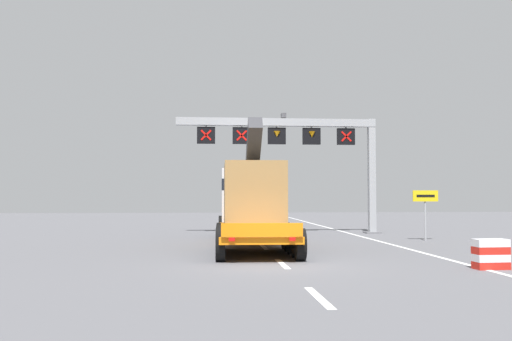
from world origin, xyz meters
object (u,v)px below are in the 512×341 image
Objects in this scene: heavy_haul_truck_orange at (249,200)px; exit_sign_yellow at (425,203)px; overhead_lane_gantry at (300,140)px; crash_barrier_striped at (491,254)px.

heavy_haul_truck_orange is 8.79m from exit_sign_yellow.
overhead_lane_gantry is 4.86× the size of exit_sign_yellow.
crash_barrier_striped is (3.10, -16.17, -5.06)m from overhead_lane_gantry.
heavy_haul_truck_orange is 13.81× the size of crash_barrier_striped.
heavy_haul_truck_orange is at bearing -176.33° from exit_sign_yellow.
crash_barrier_striped is (6.54, -10.01, -1.54)m from heavy_haul_truck_orange.
overhead_lane_gantry reaches higher than crash_barrier_striped.
exit_sign_yellow is 2.42× the size of crash_barrier_striped.
heavy_haul_truck_orange reaches higher than exit_sign_yellow.
exit_sign_yellow is (8.77, 0.56, -0.14)m from heavy_haul_truck_orange.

